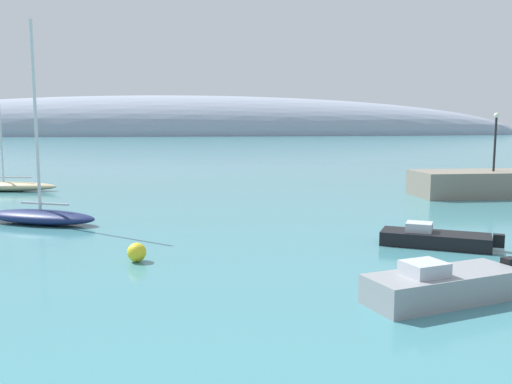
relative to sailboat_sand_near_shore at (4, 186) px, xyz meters
The scene contains 7 objects.
distant_ridge 216.65m from the sailboat_sand_near_shore, 86.73° to the left, with size 346.15×58.23×37.89m, color #8E99AD.
sailboat_sand_near_shore is the anchor object (origin of this frame).
sailboat_navy_outer_mooring 16.38m from the sailboat_sand_near_shore, 65.96° to the right, with size 6.74×4.45×10.58m.
motorboat_black_alongside_breakwater 33.77m from the sailboat_sand_near_shore, 42.13° to the right, with size 4.85×3.65×1.00m.
motorboat_grey_outer 36.78m from the sailboat_sand_near_shore, 53.30° to the right, with size 5.41×2.93×1.28m.
mooring_buoy_yellow 26.72m from the sailboat_sand_near_shore, 62.19° to the right, with size 0.74×0.74×0.74m, color yellow.
harbor_lamp_post 37.71m from the sailboat_sand_near_shore, 12.32° to the right, with size 0.36×0.36×4.24m.
Camera 1 is at (-1.13, -2.56, 5.26)m, focal length 37.23 mm.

